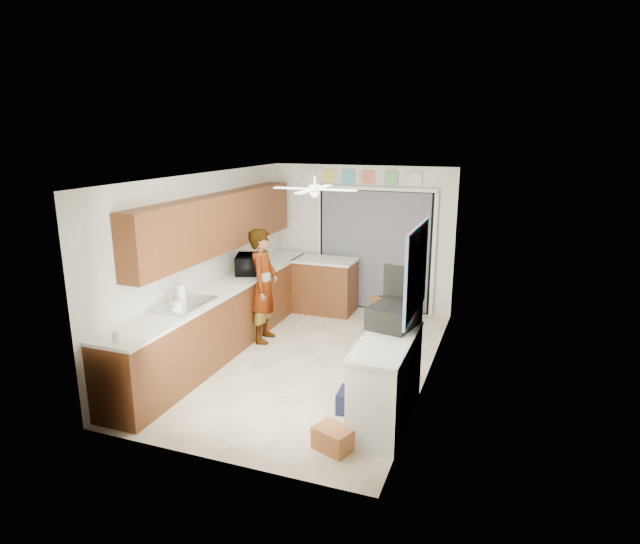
% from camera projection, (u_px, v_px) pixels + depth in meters
% --- Properties ---
extents(floor, '(5.00, 5.00, 0.00)m').
position_uv_depth(floor, '(310.00, 359.00, 7.38)').
color(floor, beige).
rests_on(floor, ground).
extents(ceiling, '(5.00, 5.00, 0.00)m').
position_uv_depth(ceiling, '(309.00, 176.00, 6.75)').
color(ceiling, white).
rests_on(ceiling, ground).
extents(wall_back, '(3.20, 0.00, 3.20)m').
position_uv_depth(wall_back, '(361.00, 238.00, 9.33)').
color(wall_back, silver).
rests_on(wall_back, ground).
extents(wall_front, '(3.20, 0.00, 3.20)m').
position_uv_depth(wall_front, '(209.00, 338.00, 4.80)').
color(wall_front, silver).
rests_on(wall_front, ground).
extents(wall_left, '(0.00, 5.00, 5.00)m').
position_uv_depth(wall_left, '(205.00, 262.00, 7.60)').
color(wall_left, silver).
rests_on(wall_left, ground).
extents(wall_right, '(0.00, 5.00, 5.00)m').
position_uv_depth(wall_right, '(431.00, 283.00, 6.53)').
color(wall_right, silver).
rests_on(wall_right, ground).
extents(left_base_cabinets, '(0.60, 4.80, 0.90)m').
position_uv_depth(left_base_cabinets, '(226.00, 318.00, 7.70)').
color(left_base_cabinets, brown).
rests_on(left_base_cabinets, floor).
extents(left_countertop, '(0.62, 4.80, 0.04)m').
position_uv_depth(left_countertop, '(225.00, 286.00, 7.58)').
color(left_countertop, white).
rests_on(left_countertop, left_base_cabinets).
extents(upper_cabinets, '(0.32, 4.00, 0.80)m').
position_uv_depth(upper_cabinets, '(220.00, 222.00, 7.59)').
color(upper_cabinets, brown).
rests_on(upper_cabinets, wall_left).
extents(sink_basin, '(0.50, 0.76, 0.06)m').
position_uv_depth(sink_basin, '(184.00, 305.00, 6.66)').
color(sink_basin, silver).
rests_on(sink_basin, left_countertop).
extents(faucet, '(0.03, 0.03, 0.22)m').
position_uv_depth(faucet, '(171.00, 296.00, 6.70)').
color(faucet, silver).
rests_on(faucet, left_countertop).
extents(peninsula_base, '(1.00, 0.60, 0.90)m').
position_uv_depth(peninsula_base, '(325.00, 287.00, 9.25)').
color(peninsula_base, brown).
rests_on(peninsula_base, floor).
extents(peninsula_top, '(1.04, 0.64, 0.04)m').
position_uv_depth(peninsula_top, '(325.00, 260.00, 9.13)').
color(peninsula_top, white).
rests_on(peninsula_top, peninsula_base).
extents(back_opening_recess, '(2.00, 0.06, 2.10)m').
position_uv_depth(back_opening_recess, '(375.00, 250.00, 9.27)').
color(back_opening_recess, black).
rests_on(back_opening_recess, wall_back).
extents(curtain_panel, '(1.90, 0.03, 2.05)m').
position_uv_depth(curtain_panel, '(374.00, 251.00, 9.24)').
color(curtain_panel, slate).
rests_on(curtain_panel, wall_back).
extents(door_trim_left, '(0.06, 0.04, 2.10)m').
position_uv_depth(door_trim_left, '(319.00, 247.00, 9.59)').
color(door_trim_left, white).
rests_on(door_trim_left, wall_back).
extents(door_trim_right, '(0.06, 0.04, 2.10)m').
position_uv_depth(door_trim_right, '(434.00, 255.00, 8.91)').
color(door_trim_right, white).
rests_on(door_trim_right, wall_back).
extents(door_trim_head, '(2.10, 0.04, 0.06)m').
position_uv_depth(door_trim_head, '(376.00, 189.00, 8.98)').
color(door_trim_head, white).
rests_on(door_trim_head, wall_back).
extents(header_frame_0, '(0.22, 0.02, 0.22)m').
position_uv_depth(header_frame_0, '(329.00, 176.00, 9.24)').
color(header_frame_0, '#EEDD4F').
rests_on(header_frame_0, wall_back).
extents(header_frame_1, '(0.22, 0.02, 0.22)m').
position_uv_depth(header_frame_1, '(348.00, 177.00, 9.12)').
color(header_frame_1, '#4BB3C9').
rests_on(header_frame_1, wall_back).
extents(header_frame_2, '(0.22, 0.02, 0.22)m').
position_uv_depth(header_frame_2, '(368.00, 177.00, 9.01)').
color(header_frame_2, '#DF6E53').
rests_on(header_frame_2, wall_back).
extents(header_frame_3, '(0.22, 0.02, 0.22)m').
position_uv_depth(header_frame_3, '(391.00, 178.00, 8.87)').
color(header_frame_3, '#71B467').
rests_on(header_frame_3, wall_back).
extents(header_frame_4, '(0.22, 0.02, 0.22)m').
position_uv_depth(header_frame_4, '(415.00, 179.00, 8.74)').
color(header_frame_4, silver).
rests_on(header_frame_4, wall_back).
extents(route66_sign, '(0.22, 0.02, 0.26)m').
position_uv_depth(route66_sign, '(310.00, 176.00, 9.36)').
color(route66_sign, silver).
rests_on(route66_sign, wall_back).
extents(right_counter_base, '(0.50, 1.40, 0.90)m').
position_uv_depth(right_counter_base, '(386.00, 382.00, 5.73)').
color(right_counter_base, white).
rests_on(right_counter_base, floor).
extents(right_counter_top, '(0.54, 1.44, 0.04)m').
position_uv_depth(right_counter_top, '(387.00, 340.00, 5.61)').
color(right_counter_top, white).
rests_on(right_counter_top, right_counter_base).
extents(abstract_painting, '(0.03, 1.15, 0.95)m').
position_uv_depth(abstract_painting, '(416.00, 271.00, 5.53)').
color(abstract_painting, '#E454BC').
rests_on(abstract_painting, wall_right).
extents(ceiling_fan, '(1.14, 1.14, 0.24)m').
position_uv_depth(ceiling_fan, '(315.00, 189.00, 6.98)').
color(ceiling_fan, white).
rests_on(ceiling_fan, ceiling).
extents(microwave, '(0.52, 0.61, 0.29)m').
position_uv_depth(microwave, '(248.00, 264.00, 8.17)').
color(microwave, black).
rests_on(microwave, left_countertop).
extents(cup, '(0.14, 0.14, 0.08)m').
position_uv_depth(cup, '(175.00, 310.00, 6.38)').
color(cup, white).
rests_on(cup, left_countertop).
extents(jar_a, '(0.13, 0.13, 0.15)m').
position_uv_depth(jar_a, '(178.00, 307.00, 6.38)').
color(jar_a, silver).
rests_on(jar_a, left_countertop).
extents(jar_b, '(0.09, 0.09, 0.11)m').
position_uv_depth(jar_b, '(116.00, 337.00, 5.51)').
color(jar_b, silver).
rests_on(jar_b, left_countertop).
extents(paper_towel_roll, '(0.13, 0.13, 0.25)m').
position_uv_depth(paper_towel_roll, '(181.00, 294.00, 6.74)').
color(paper_towel_roll, white).
rests_on(paper_towel_roll, left_countertop).
extents(suitcase, '(0.56, 0.67, 0.25)m').
position_uv_depth(suitcase, '(394.00, 315.00, 5.95)').
color(suitcase, black).
rests_on(suitcase, right_counter_top).
extents(suitcase_rim, '(0.55, 0.66, 0.02)m').
position_uv_depth(suitcase_rim, '(394.00, 325.00, 5.97)').
color(suitcase_rim, yellow).
rests_on(suitcase_rim, suitcase).
extents(suitcase_lid, '(0.42, 0.12, 0.50)m').
position_uv_depth(suitcase_lid, '(400.00, 287.00, 6.14)').
color(suitcase_lid, black).
rests_on(suitcase_lid, suitcase).
extents(cardboard_box, '(0.44, 0.39, 0.23)m').
position_uv_depth(cardboard_box, '(334.00, 438.00, 5.27)').
color(cardboard_box, '#A35533').
rests_on(cardboard_box, floor).
extents(navy_crate, '(0.42, 0.35, 0.24)m').
position_uv_depth(navy_crate, '(356.00, 401.00, 5.98)').
color(navy_crate, black).
rests_on(navy_crate, floor).
extents(cabinet_door_panel, '(0.44, 0.17, 0.65)m').
position_uv_depth(cabinet_door_panel, '(385.00, 317.00, 8.10)').
color(cabinet_door_panel, brown).
rests_on(cabinet_door_panel, floor).
extents(man, '(0.50, 0.68, 1.70)m').
position_uv_depth(man, '(264.00, 286.00, 7.86)').
color(man, white).
rests_on(man, floor).
extents(dog, '(0.44, 0.68, 0.49)m').
position_uv_depth(dog, '(385.00, 311.00, 8.62)').
color(dog, black).
rests_on(dog, floor).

